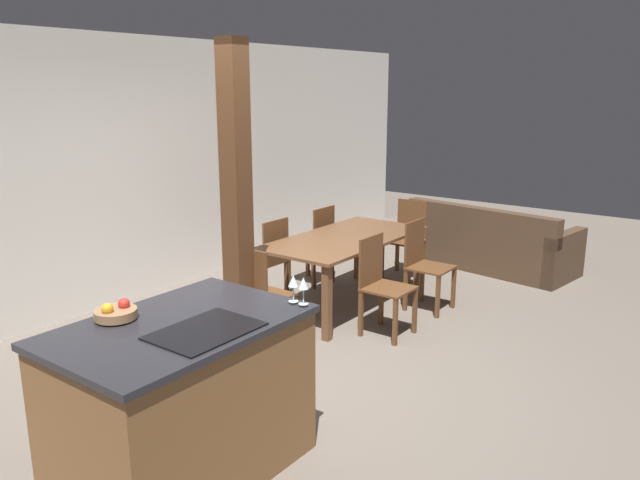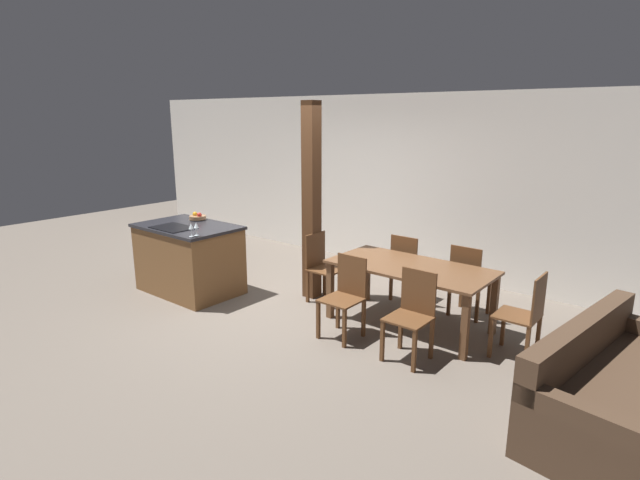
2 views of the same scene
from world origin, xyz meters
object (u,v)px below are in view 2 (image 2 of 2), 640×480
(dining_table, at_px, (410,273))
(kitchen_island, at_px, (189,258))
(dining_chair_near_right, at_px, (412,313))
(timber_post, at_px, (312,203))
(dining_chair_far_right, at_px, (468,279))
(dining_chair_foot_end, at_px, (525,314))
(dining_chair_near_left, at_px, (345,295))
(wine_glass_middle, at_px, (196,226))
(dining_chair_head_end, at_px, (322,266))
(couch, at_px, (616,392))
(dining_chair_far_left, at_px, (408,267))
(fruit_bowl, at_px, (198,217))
(wine_glass_near, at_px, (191,227))

(dining_table, bearing_deg, kitchen_island, -163.18)
(kitchen_island, distance_m, dining_table, 3.06)
(dining_chair_near_right, xyz_separation_m, timber_post, (-1.90, 0.72, 0.81))
(dining_chair_far_right, distance_m, timber_post, 2.17)
(dining_chair_foot_end, bearing_deg, dining_chair_near_left, -68.10)
(wine_glass_middle, height_order, dining_chair_head_end, wine_glass_middle)
(kitchen_island, height_order, wine_glass_middle, wine_glass_middle)
(dining_chair_near_left, bearing_deg, dining_chair_foot_end, 21.90)
(dining_chair_near_right, xyz_separation_m, couch, (1.80, 0.01, -0.19))
(wine_glass_middle, distance_m, dining_chair_far_left, 2.73)
(wine_glass_middle, bearing_deg, fruit_bowl, 142.00)
(dining_chair_foot_end, bearing_deg, timber_post, -90.71)
(dining_chair_near_right, xyz_separation_m, dining_chair_far_left, (-0.82, 1.36, 0.00))
(kitchen_island, xyz_separation_m, dining_chair_far_left, (2.51, 1.57, -0.00))
(kitchen_island, xyz_separation_m, wine_glass_near, (0.62, -0.39, 0.60))
(dining_chair_far_left, relative_size, dining_chair_foot_end, 1.00)
(fruit_bowl, distance_m, dining_chair_far_right, 3.76)
(kitchen_island, distance_m, dining_chair_near_left, 2.52)
(kitchen_island, relative_size, fruit_bowl, 5.91)
(wine_glass_near, distance_m, dining_chair_head_end, 1.73)
(dining_chair_foot_end, distance_m, couch, 1.16)
(dining_chair_far_left, distance_m, couch, 2.96)
(kitchen_island, height_order, dining_chair_near_left, kitchen_island)
(timber_post, bearing_deg, fruit_bowl, -159.23)
(fruit_bowl, relative_size, timber_post, 0.09)
(wine_glass_near, xyz_separation_m, dining_chair_foot_end, (3.59, 1.27, -0.60))
(kitchen_island, height_order, dining_table, kitchen_island)
(dining_chair_far_right, bearing_deg, dining_chair_near_right, 90.00)
(couch, bearing_deg, wine_glass_middle, 104.89)
(dining_chair_near_right, bearing_deg, kitchen_island, -176.54)
(dining_chair_head_end, xyz_separation_m, timber_post, (-0.21, 0.03, 0.81))
(dining_table, distance_m, dining_chair_near_right, 0.81)
(wine_glass_near, height_order, dining_chair_near_left, wine_glass_near)
(dining_chair_head_end, xyz_separation_m, couch, (3.50, -0.67, -0.19))
(dining_chair_head_end, height_order, dining_chair_foot_end, same)
(fruit_bowl, distance_m, dining_chair_near_right, 3.55)
(dining_chair_far_left, bearing_deg, fruit_bowl, 25.04)
(fruit_bowl, height_order, timber_post, timber_post)
(dining_chair_near_left, height_order, couch, dining_chair_near_left)
(wine_glass_near, bearing_deg, dining_chair_near_left, 17.33)
(kitchen_island, relative_size, couch, 0.67)
(wine_glass_near, xyz_separation_m, dining_chair_head_end, (1.01, 1.27, -0.60))
(dining_chair_far_right, height_order, timber_post, timber_post)
(wine_glass_middle, bearing_deg, timber_post, 56.79)
(dining_chair_near_right, distance_m, dining_chair_head_end, 1.83)
(fruit_bowl, xyz_separation_m, dining_chair_near_left, (2.69, -0.11, -0.51))
(couch, bearing_deg, kitchen_island, 100.63)
(dining_chair_near_right, distance_m, timber_post, 2.19)
(dining_chair_far_right, distance_m, dining_chair_head_end, 1.83)
(fruit_bowl, height_order, wine_glass_middle, wine_glass_middle)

